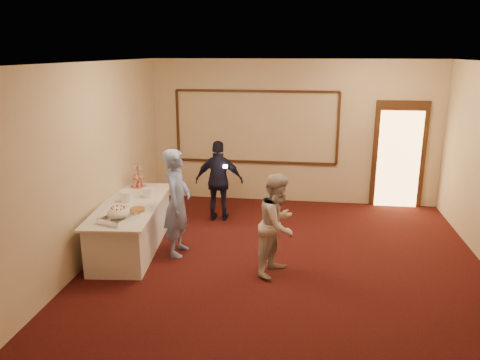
# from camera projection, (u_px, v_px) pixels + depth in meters

# --- Properties ---
(floor) EXTENTS (7.00, 7.00, 0.00)m
(floor) POSITION_uv_depth(u_px,v_px,m) (284.00, 274.00, 6.85)
(floor) COLOR black
(floor) RESTS_ON ground
(room_walls) EXTENTS (6.04, 7.04, 3.02)m
(room_walls) POSITION_uv_depth(u_px,v_px,m) (288.00, 137.00, 6.31)
(room_walls) COLOR beige
(room_walls) RESTS_ON floor
(wall_molding) EXTENTS (3.45, 0.04, 1.55)m
(wall_molding) POSITION_uv_depth(u_px,v_px,m) (256.00, 127.00, 9.85)
(wall_molding) COLOR #371B10
(wall_molding) RESTS_ON room_walls
(doorway) EXTENTS (1.05, 0.07, 2.20)m
(doorway) POSITION_uv_depth(u_px,v_px,m) (399.00, 156.00, 9.58)
(doorway) COLOR #371B10
(doorway) RESTS_ON floor
(buffet_table) EXTENTS (1.18, 2.48, 0.77)m
(buffet_table) POSITION_uv_depth(u_px,v_px,m) (132.00, 226.00, 7.66)
(buffet_table) COLOR silver
(buffet_table) RESTS_ON floor
(pavlova_tray) EXTENTS (0.53, 0.62, 0.20)m
(pavlova_tray) POSITION_uv_depth(u_px,v_px,m) (119.00, 215.00, 6.77)
(pavlova_tray) COLOR silver
(pavlova_tray) RESTS_ON buffet_table
(cupcake_stand) EXTENTS (0.28, 0.28, 0.42)m
(cupcake_stand) POSITION_uv_depth(u_px,v_px,m) (138.00, 179.00, 8.46)
(cupcake_stand) COLOR #C03B46
(cupcake_stand) RESTS_ON buffet_table
(plate_stack_a) EXTENTS (0.20, 0.20, 0.17)m
(plate_stack_a) POSITION_uv_depth(u_px,v_px,m) (126.00, 197.00, 7.63)
(plate_stack_a) COLOR white
(plate_stack_a) RESTS_ON buffet_table
(plate_stack_b) EXTENTS (0.20, 0.20, 0.16)m
(plate_stack_b) POSITION_uv_depth(u_px,v_px,m) (148.00, 193.00, 7.86)
(plate_stack_b) COLOR white
(plate_stack_b) RESTS_ON buffet_table
(tart) EXTENTS (0.27, 0.27, 0.05)m
(tart) POSITION_uv_depth(u_px,v_px,m) (137.00, 210.00, 7.16)
(tart) COLOR white
(tart) RESTS_ON buffet_table
(man) EXTENTS (0.43, 0.64, 1.71)m
(man) POSITION_uv_depth(u_px,v_px,m) (177.00, 202.00, 7.34)
(man) COLOR #7B92CE
(man) RESTS_ON floor
(woman) EXTENTS (0.81, 0.89, 1.50)m
(woman) POSITION_uv_depth(u_px,v_px,m) (278.00, 224.00, 6.70)
(woman) COLOR beige
(woman) RESTS_ON floor
(guest) EXTENTS (0.93, 0.43, 1.55)m
(guest) POSITION_uv_depth(u_px,v_px,m) (219.00, 181.00, 8.85)
(guest) COLOR black
(guest) RESTS_ON floor
(camera_flash) EXTENTS (0.08, 0.06, 0.05)m
(camera_flash) POSITION_uv_depth(u_px,v_px,m) (225.00, 166.00, 8.46)
(camera_flash) COLOR white
(camera_flash) RESTS_ON guest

